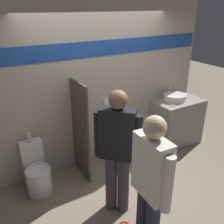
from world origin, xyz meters
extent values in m
plane|color=gray|center=(0.00, 0.00, 0.00)|extent=(16.00, 16.00, 0.00)
cube|color=#B2A893|center=(0.00, 0.60, 1.35)|extent=(4.13, 0.06, 2.70)
cube|color=#1E479E|center=(0.00, 0.56, 1.97)|extent=(4.05, 0.01, 0.24)
cube|color=gray|center=(1.54, 0.27, 0.46)|extent=(0.95, 0.59, 0.91)
cylinder|color=white|center=(1.49, 0.33, 0.97)|extent=(0.43, 0.43, 0.11)
cylinder|color=silver|center=(1.49, 0.48, 1.10)|extent=(0.03, 0.03, 0.14)
cube|color=#B7B7BC|center=(1.26, 0.15, 0.92)|extent=(0.07, 0.14, 0.01)
cube|color=#4C4238|center=(-0.50, 0.28, 0.79)|extent=(0.03, 0.57, 1.59)
cylinder|color=silver|center=(0.23, 0.43, 0.31)|extent=(0.04, 0.04, 0.62)
ellipsoid|color=white|center=(0.23, 0.43, 0.81)|extent=(0.33, 0.26, 0.42)
cube|color=white|center=(0.23, 0.56, 0.87)|extent=(0.32, 0.02, 0.52)
cylinder|color=silver|center=(0.23, 0.52, 1.10)|extent=(0.06, 0.06, 0.16)
cylinder|color=white|center=(-1.23, 0.21, 0.19)|extent=(0.36, 0.36, 0.38)
torus|color=white|center=(-1.23, 0.21, 0.39)|extent=(0.38, 0.38, 0.04)
cube|color=white|center=(-1.23, 0.48, 0.55)|extent=(0.33, 0.16, 0.36)
cylinder|color=silver|center=(-1.23, 0.46, 0.81)|extent=(0.06, 0.06, 0.14)
cylinder|color=#3D3D42|center=(-0.35, -0.71, 0.42)|extent=(0.16, 0.16, 0.83)
cylinder|color=#3D3D42|center=(-0.47, -0.60, 0.42)|extent=(0.16, 0.16, 0.83)
cube|color=black|center=(-0.41, -0.66, 1.16)|extent=(0.44, 0.44, 0.66)
cylinder|color=black|center=(-0.24, -0.83, 1.13)|extent=(0.10, 0.10, 0.61)
cylinder|color=black|center=(-0.59, -0.48, 1.13)|extent=(0.10, 0.10, 0.61)
sphere|color=brown|center=(-0.41, -0.66, 1.60)|extent=(0.23, 0.23, 0.23)
cylinder|color=#282D4C|center=(-0.47, -1.30, 0.41)|extent=(0.15, 0.15, 0.82)
cube|color=silver|center=(-0.47, -1.38, 1.15)|extent=(0.21, 0.44, 0.65)
cylinder|color=silver|center=(-0.48, -1.62, 1.11)|extent=(0.10, 0.10, 0.60)
cylinder|color=silver|center=(-0.46, -1.13, 1.11)|extent=(0.10, 0.10, 0.60)
sphere|color=beige|center=(-0.47, -1.38, 1.58)|extent=(0.22, 0.22, 0.22)
camera|label=1|loc=(-1.83, -2.90, 2.60)|focal=40.00mm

